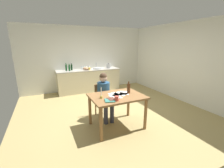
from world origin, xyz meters
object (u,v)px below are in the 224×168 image
(dining_table, at_px, (117,100))
(teacup_on_counter, at_px, (89,69))
(wine_bottle_on_table, at_px, (129,88))
(wine_glass_back_left, at_px, (83,67))
(stovetop_kettle, at_px, (109,66))
(book_magazine, at_px, (112,99))
(bottle_wine_red, at_px, (72,67))
(coffee_mug, at_px, (117,98))
(wine_glass_near_sink, at_px, (89,66))
(wine_glass_by_kettle, at_px, (86,66))
(bottle_vinegar, at_px, (69,68))
(mixing_bowl, at_px, (86,68))
(person_seated, at_px, (104,93))
(wine_glass_back_right, at_px, (82,67))
(sink_unit, at_px, (98,68))
(candlestick, at_px, (101,95))
(bottle_oil, at_px, (66,68))
(book_cookery, at_px, (110,100))
(chair_at_table, at_px, (103,99))

(dining_table, distance_m, teacup_on_counter, 2.91)
(wine_bottle_on_table, height_order, wine_glass_back_left, wine_glass_back_left)
(teacup_on_counter, bearing_deg, stovetop_kettle, 9.53)
(book_magazine, height_order, bottle_wine_red, bottle_wine_red)
(dining_table, xyz_separation_m, stovetop_kettle, (1.12, 3.03, 0.35))
(coffee_mug, xyz_separation_m, wine_glass_near_sink, (0.44, 3.46, 0.19))
(wine_glass_by_kettle, xyz_separation_m, wine_glass_back_left, (-0.11, 0.00, 0.00))
(bottle_vinegar, height_order, mixing_bowl, bottle_vinegar)
(person_seated, xyz_separation_m, wine_glass_near_sink, (0.39, 2.65, 0.33))
(mixing_bowl, bearing_deg, wine_glass_near_sink, 49.64)
(stovetop_kettle, relative_size, wine_glass_back_right, 1.43)
(person_seated, bearing_deg, sink_unit, 74.15)
(coffee_mug, bearing_deg, bottle_vinegar, 96.58)
(candlestick, bearing_deg, wine_bottle_on_table, 4.98)
(bottle_wine_red, bearing_deg, wine_glass_near_sink, 4.06)
(wine_bottle_on_table, xyz_separation_m, teacup_on_counter, (-0.10, 2.84, 0.06))
(dining_table, distance_m, candlestick, 0.43)
(person_seated, relative_size, sink_unit, 3.32)
(candlestick, bearing_deg, person_seated, 61.77)
(coffee_mug, bearing_deg, wine_glass_by_kettle, 84.68)
(wine_glass_by_kettle, relative_size, teacup_on_counter, 1.35)
(coffee_mug, xyz_separation_m, bottle_oil, (-0.49, 3.37, 0.21))
(book_magazine, xyz_separation_m, bottle_vinegar, (-0.31, 3.20, 0.23))
(book_cookery, bearing_deg, teacup_on_counter, 96.71)
(wine_bottle_on_table, relative_size, wine_glass_back_left, 1.81)
(wine_bottle_on_table, bearing_deg, mixing_bowl, 94.10)
(sink_unit, height_order, wine_glass_back_right, sink_unit)
(bottle_vinegar, bearing_deg, wine_glass_near_sink, 11.92)
(wine_bottle_on_table, height_order, bottle_wine_red, bottle_wine_red)
(mixing_bowl, relative_size, wine_glass_back_left, 1.65)
(stovetop_kettle, bearing_deg, wine_glass_back_left, 171.91)
(book_magazine, bearing_deg, chair_at_table, 78.56)
(book_cookery, height_order, sink_unit, sink_unit)
(dining_table, distance_m, book_cookery, 0.39)
(person_seated, relative_size, stovetop_kettle, 5.43)
(person_seated, xyz_separation_m, sink_unit, (0.71, 2.51, 0.24))
(chair_at_table, height_order, wine_glass_back_left, wine_glass_back_left)
(book_cookery, bearing_deg, mixing_bowl, 98.86)
(dining_table, xyz_separation_m, coffee_mug, (-0.15, -0.28, 0.17))
(chair_at_table, bearing_deg, bottle_oil, 102.75)
(book_cookery, distance_m, wine_bottle_on_table, 0.68)
(candlestick, relative_size, wine_glass_back_right, 1.53)
(dining_table, xyz_separation_m, sink_unit, (0.62, 3.04, 0.27))
(bottle_oil, distance_m, teacup_on_counter, 0.89)
(bottle_vinegar, distance_m, bottle_wine_red, 0.16)
(bottle_wine_red, height_order, wine_glass_back_right, bottle_wine_red)
(wine_glass_by_kettle, bearing_deg, candlestick, -99.94)
(sink_unit, relative_size, stovetop_kettle, 1.64)
(sink_unit, height_order, bottle_wine_red, bottle_wine_red)
(wine_bottle_on_table, height_order, sink_unit, sink_unit)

